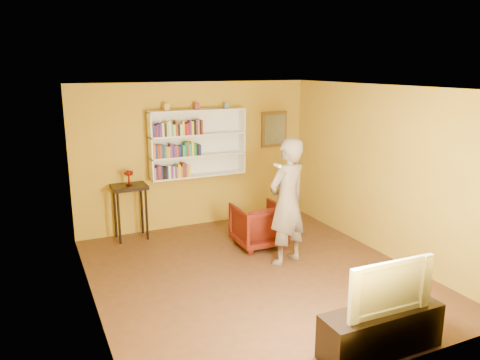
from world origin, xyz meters
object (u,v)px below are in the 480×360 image
armchair (258,225)px  tv_cabinet (381,331)px  bookshelf (197,143)px  person (287,202)px  television (385,284)px  ruby_lustre (129,174)px  console_table (130,195)px

armchair → tv_cabinet: armchair is taller
bookshelf → tv_cabinet: size_ratio=1.31×
armchair → person: size_ratio=0.41×
tv_cabinet → television: 0.54m
ruby_lustre → armchair: 2.39m
tv_cabinet → bookshelf: bearing=94.5°
person → television: person is taller
console_table → ruby_lustre: ruby_lustre is taller
person → television: size_ratio=1.92×
armchair → television: (-0.20, -3.26, 0.42)m
armchair → tv_cabinet: bearing=87.8°
console_table → television: (1.68, -4.50, -0.02)m
console_table → armchair: 2.30m
bookshelf → person: 2.38m
bookshelf → ruby_lustre: bearing=-173.1°
console_table → armchair: size_ratio=1.22×
tv_cabinet → person: bearing=83.8°
console_table → tv_cabinet: (1.68, -4.50, -0.56)m
bookshelf → ruby_lustre: (-1.31, -0.16, -0.43)m
person → television: (-0.27, -2.45, -0.19)m
armchair → console_table: bearing=-32.1°
ruby_lustre → bookshelf: bearing=6.9°
ruby_lustre → person: 2.84m
bookshelf → television: bearing=-85.5°
bookshelf → armchair: bookshelf is taller
tv_cabinet → ruby_lustre: bearing=110.5°
console_table → tv_cabinet: console_table is taller
console_table → television: 4.80m
bookshelf → person: (0.64, -2.21, -0.62)m
console_table → tv_cabinet: 4.84m
bookshelf → television: (0.37, -4.66, -0.81)m
ruby_lustre → person: (1.95, -2.05, -0.18)m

